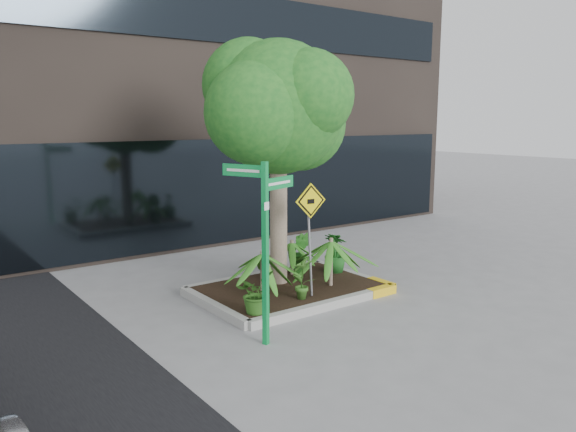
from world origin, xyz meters
TOP-DOWN VIEW (x-y plane):
  - ground at (0.00, 0.00)m, footprint 80.00×80.00m
  - planter at (0.23, 0.27)m, footprint 3.35×2.36m
  - tree at (0.19, 0.63)m, footprint 3.09×2.74m
  - palm_front at (0.83, -0.14)m, footprint 1.01×1.01m
  - palm_left at (-0.50, 0.14)m, footprint 0.89×0.89m
  - palm_back at (0.72, 0.90)m, footprint 0.78×0.78m
  - shrub_a at (-1.11, -0.55)m, footprint 0.82×0.82m
  - shrub_b at (1.53, 0.52)m, footprint 0.60×0.60m
  - shrub_c at (-0.07, -0.44)m, footprint 0.39×0.39m
  - shrub_d at (0.93, 0.92)m, footprint 0.65×0.65m
  - street_sign_post at (-1.45, -1.33)m, footprint 0.95×0.74m
  - cattle_sign at (0.16, -0.35)m, footprint 0.61×0.20m

SIDE VIEW (x-z plane):
  - ground at x=0.00m, z-range 0.00..0.00m
  - planter at x=0.23m, z-range 0.03..0.18m
  - shrub_a at x=-1.11m, z-range 0.15..0.81m
  - shrub_c at x=-0.07m, z-range 0.15..0.89m
  - shrub_b at x=1.53m, z-range 0.15..0.95m
  - shrub_d at x=0.93m, z-range 0.15..0.98m
  - palm_back at x=0.72m, z-range 0.36..1.23m
  - palm_left at x=-0.50m, z-range 0.39..1.38m
  - palm_front at x=0.83m, z-range 0.43..1.55m
  - cattle_sign at x=0.16m, z-range 0.50..2.47m
  - street_sign_post at x=-1.45m, z-range 0.31..2.93m
  - tree at x=0.19m, z-range 1.07..5.71m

